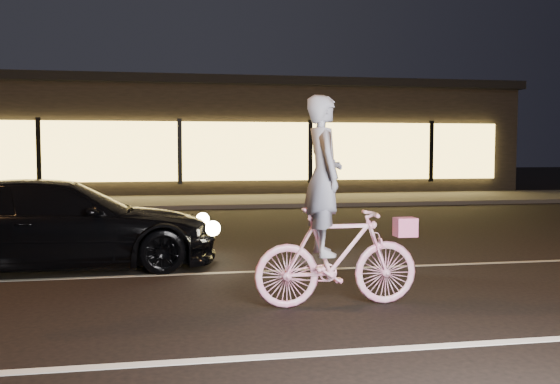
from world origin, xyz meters
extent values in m
plane|color=black|center=(0.00, 0.00, 0.00)|extent=(90.00, 90.00, 0.00)
cube|color=silver|center=(0.00, -1.50, 0.00)|extent=(60.00, 0.12, 0.01)
cube|color=gray|center=(0.00, 2.00, 0.00)|extent=(60.00, 0.10, 0.01)
cube|color=#383533|center=(0.00, 13.00, 0.06)|extent=(30.00, 4.00, 0.12)
cube|color=black|center=(0.00, 19.00, 2.00)|extent=(25.00, 8.00, 4.00)
cube|color=black|center=(0.00, 19.00, 4.05)|extent=(25.40, 8.40, 0.30)
cube|color=#F8CB57|center=(0.00, 14.90, 1.60)|extent=(23.00, 0.15, 2.00)
cube|color=black|center=(-4.50, 14.82, 1.60)|extent=(0.15, 0.08, 2.20)
cube|color=black|center=(0.00, 14.82, 1.60)|extent=(0.15, 0.08, 2.20)
cube|color=black|center=(4.50, 14.82, 1.60)|extent=(0.15, 0.08, 2.20)
cube|color=black|center=(9.00, 14.82, 1.60)|extent=(0.15, 0.08, 2.20)
imported|color=#FF4F9B|center=(1.29, -0.01, 0.54)|extent=(1.79, 0.51, 1.08)
imported|color=silver|center=(1.14, -0.01, 1.41)|extent=(0.41, 0.62, 1.69)
cube|color=#D93F8C|center=(2.06, -0.01, 0.84)|extent=(0.23, 0.18, 0.21)
imported|color=black|center=(-1.97, 2.74, 0.63)|extent=(4.46, 2.04, 1.27)
sphere|color=#FFF2BF|center=(0.07, 3.45, 0.58)|extent=(0.21, 0.21, 0.21)
sphere|color=#FFF2BF|center=(0.14, 2.29, 0.58)|extent=(0.21, 0.21, 0.21)
camera|label=1|loc=(-0.52, -6.40, 1.70)|focal=40.00mm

